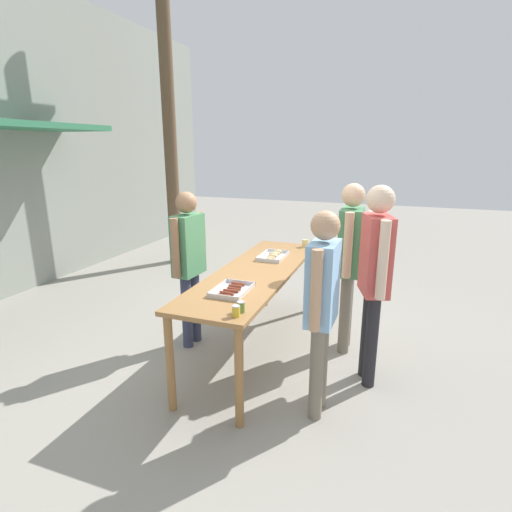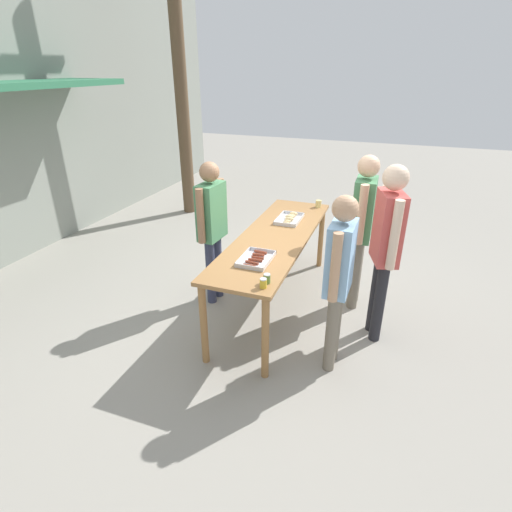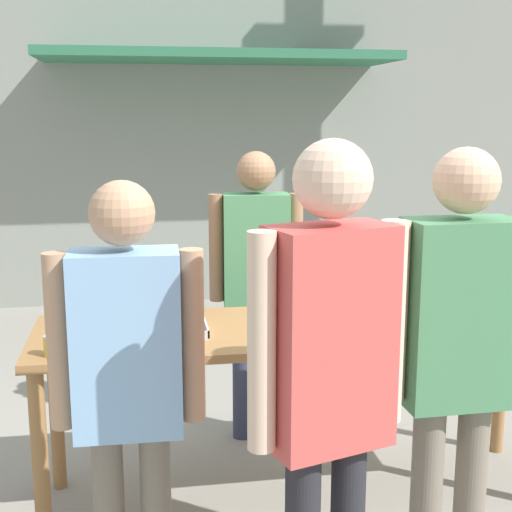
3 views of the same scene
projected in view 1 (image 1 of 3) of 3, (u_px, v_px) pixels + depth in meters
ground_plane at (256, 349)px, 4.36m from camera, size 24.00×24.00×0.00m
serving_table at (256, 279)px, 4.15m from camera, size 2.55×0.74×0.90m
food_tray_sausages at (232, 290)px, 3.50m from camera, size 0.41×0.29×0.04m
food_tray_buns at (273, 256)px, 4.58m from camera, size 0.44×0.27×0.06m
condiment_jar_mustard at (236, 311)px, 2.98m from camera, size 0.06×0.06×0.09m
condiment_jar_ketchup at (241, 307)px, 3.06m from camera, size 0.06×0.06×0.09m
beer_cup at (305, 243)px, 5.06m from camera, size 0.08×0.08×0.09m
person_server_behind_table at (189, 255)px, 4.22m from camera, size 0.53×0.23×1.69m
person_customer_holding_hotdog at (322, 297)px, 3.07m from camera, size 0.53×0.22×1.69m
person_customer_with_cup at (350, 253)px, 4.09m from camera, size 0.57×0.23×1.79m
person_customer_waiting_in_line at (375, 267)px, 3.49m from camera, size 0.53×0.31×1.83m
utility_pole at (169, 111)px, 6.95m from camera, size 1.10×0.23×5.32m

